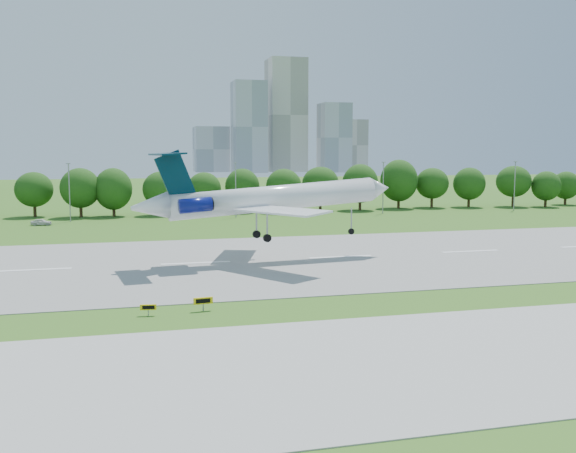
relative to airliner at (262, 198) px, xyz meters
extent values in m
plane|color=#2F5E18|center=(-8.88, -24.75, -8.44)|extent=(600.00, 600.00, 0.00)
cube|color=gray|center=(-8.88, 0.25, -8.40)|extent=(400.00, 45.00, 0.08)
cube|color=#ADADA8|center=(-8.88, -42.75, -8.40)|extent=(400.00, 23.00, 0.08)
cylinder|color=#382314|center=(-28.88, 67.25, -6.64)|extent=(0.70, 0.70, 3.60)
sphere|color=#113C0F|center=(-28.88, 67.25, -2.24)|extent=(8.40, 8.40, 8.40)
cylinder|color=#382314|center=(11.12, 67.25, -6.64)|extent=(0.70, 0.70, 3.60)
sphere|color=#113C0F|center=(11.12, 67.25, -2.24)|extent=(8.40, 8.40, 8.40)
cylinder|color=#382314|center=(51.12, 67.25, -6.64)|extent=(0.70, 0.70, 3.60)
sphere|color=#113C0F|center=(51.12, 67.25, -2.24)|extent=(8.40, 8.40, 8.40)
cylinder|color=#382314|center=(91.12, 67.25, -6.64)|extent=(0.70, 0.70, 3.60)
sphere|color=#113C0F|center=(91.12, 67.25, -2.24)|extent=(8.40, 8.40, 8.40)
cylinder|color=gray|center=(-28.88, 57.25, -2.44)|extent=(0.24, 0.24, 12.00)
cube|color=gray|center=(-28.88, 57.25, 3.66)|extent=(0.90, 0.25, 0.18)
cylinder|color=gray|center=(6.12, 57.25, -2.44)|extent=(0.24, 0.24, 12.00)
cube|color=gray|center=(6.12, 57.25, 3.66)|extent=(0.90, 0.25, 0.18)
cylinder|color=gray|center=(41.12, 57.25, -2.44)|extent=(0.24, 0.24, 12.00)
cube|color=gray|center=(41.12, 57.25, 3.66)|extent=(0.90, 0.25, 0.18)
cylinder|color=gray|center=(76.12, 57.25, -2.44)|extent=(0.24, 0.24, 12.00)
cube|color=gray|center=(76.12, 57.25, 3.66)|extent=(0.90, 0.25, 0.18)
cube|color=#B2B2B7|center=(66.12, 355.25, 22.56)|extent=(22.00, 22.00, 62.00)
cube|color=beige|center=(96.12, 370.25, 31.56)|extent=(26.00, 26.00, 80.00)
cube|color=#B2B2B7|center=(126.12, 350.25, 15.56)|extent=(20.00, 20.00, 48.00)
cube|color=beige|center=(149.12, 375.25, 10.56)|extent=(18.00, 18.00, 38.00)
cube|color=#B2B2B7|center=(43.12, 380.25, 7.56)|extent=(24.00, 24.00, 32.00)
cylinder|color=white|center=(1.80, 0.25, -0.03)|extent=(29.10, 7.23, 5.06)
cone|color=white|center=(17.57, 2.40, 0.91)|extent=(3.69, 3.77, 3.53)
cone|color=white|center=(-14.73, -2.01, -0.64)|extent=(5.20, 3.97, 3.62)
cube|color=white|center=(1.00, -6.64, -1.09)|extent=(10.78, 13.08, 0.52)
cube|color=white|center=(-0.82, 6.66, -1.09)|extent=(8.28, 13.32, 0.52)
cube|color=#052838|center=(-11.50, -1.57, 3.15)|extent=(5.15, 1.17, 6.54)
cube|color=#052838|center=(-12.45, -1.70, 5.87)|extent=(4.28, 9.44, 0.39)
cylinder|color=navy|center=(-9.26, -3.78, -0.43)|extent=(4.34, 2.36, 2.06)
cylinder|color=navy|center=(-9.94, 1.16, -0.43)|extent=(4.34, 2.36, 2.06)
cylinder|color=gray|center=(13.20, 1.80, -3.39)|extent=(0.19, 0.19, 3.36)
cylinder|color=black|center=(13.20, 1.80, -5.07)|extent=(0.89, 0.40, 0.86)
cylinder|color=gray|center=(0.18, -2.10, -3.39)|extent=(0.23, 0.23, 3.36)
cylinder|color=black|center=(0.18, -2.10, -5.07)|extent=(1.10, 0.57, 1.05)
cylinder|color=gray|center=(-0.39, 2.08, -3.39)|extent=(0.23, 0.23, 3.36)
cylinder|color=black|center=(-0.39, 2.08, -5.07)|extent=(1.10, 0.57, 1.05)
cube|color=gray|center=(-10.93, -25.10, -8.05)|extent=(0.12, 0.12, 0.79)
cube|color=yellow|center=(-10.93, -25.10, -7.49)|extent=(1.81, 0.39, 0.62)
cube|color=black|center=(-10.92, -25.22, -7.49)|extent=(1.34, 0.17, 0.39)
cube|color=gray|center=(-15.90, -25.61, -8.12)|extent=(0.10, 0.10, 0.64)
cube|color=yellow|center=(-15.90, -25.61, -7.67)|extent=(1.46, 0.36, 0.50)
cube|color=black|center=(-15.91, -25.71, -7.67)|extent=(1.08, 0.17, 0.32)
imported|color=silver|center=(-33.98, 51.53, -7.77)|extent=(4.09, 2.00, 1.34)
camera|label=1|loc=(-17.58, -83.02, 6.19)|focal=40.00mm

